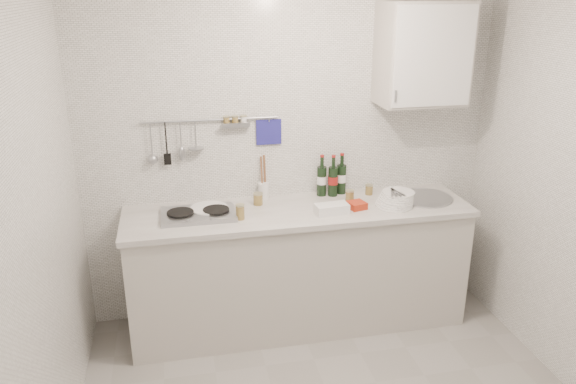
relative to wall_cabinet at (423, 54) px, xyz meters
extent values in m
cube|color=silver|center=(-0.90, 0.18, -0.70)|extent=(3.00, 0.02, 2.50)
cube|color=silver|center=(-2.40, -1.22, -0.70)|extent=(0.02, 2.80, 2.50)
cube|color=#B5AFA7|center=(-0.90, -0.12, -1.51)|extent=(2.40, 0.60, 0.88)
cube|color=silver|center=(-0.90, -0.12, -1.05)|extent=(2.44, 0.64, 0.04)
cube|color=black|center=(-0.90, -0.10, -1.90)|extent=(2.34, 0.52, 0.10)
cube|color=#93969B|center=(-1.60, -0.12, -1.01)|extent=(0.50, 0.32, 0.03)
cylinder|color=black|center=(-1.72, -0.12, -0.99)|extent=(0.18, 0.18, 0.01)
cylinder|color=black|center=(-1.48, -0.12, -0.99)|extent=(0.18, 0.18, 0.01)
cylinder|color=#93969B|center=(0.05, -0.12, -1.02)|extent=(0.40, 0.40, 0.02)
cylinder|color=#93969B|center=(0.05, -0.12, -1.08)|extent=(0.34, 0.34, 0.10)
cylinder|color=#93969B|center=(-1.47, 0.15, -0.43)|extent=(0.95, 0.02, 0.02)
cube|color=navy|center=(-1.06, 0.17, -0.54)|extent=(0.18, 0.02, 0.18)
cube|color=#B5AFA7|center=(0.00, 0.01, 0.00)|extent=(0.60, 0.35, 0.70)
cube|color=white|center=(0.00, -0.18, 0.00)|extent=(0.56, 0.01, 0.66)
cylinder|color=#93969B|center=(-0.26, -0.19, -0.25)|extent=(0.01, 0.01, 0.08)
cylinder|color=#456B9D|center=(-1.54, -0.07, -1.02)|extent=(0.27, 0.27, 0.01)
cylinder|color=#456B9D|center=(-1.53, -0.07, -1.01)|extent=(0.26, 0.26, 0.01)
cylinder|color=#456B9D|center=(-1.52, -0.06, -1.00)|extent=(0.26, 0.26, 0.01)
cylinder|color=white|center=(-0.23, -0.21, -1.02)|extent=(0.27, 0.27, 0.01)
cylinder|color=white|center=(-0.22, -0.21, -1.01)|extent=(0.26, 0.26, 0.01)
cylinder|color=white|center=(-0.21, -0.20, -1.00)|extent=(0.25, 0.25, 0.01)
cylinder|color=white|center=(-0.21, -0.20, -0.98)|extent=(0.25, 0.25, 0.01)
cylinder|color=white|center=(-0.20, -0.19, -0.97)|extent=(0.24, 0.24, 0.01)
cylinder|color=white|center=(-0.20, -0.19, -0.95)|extent=(0.24, 0.24, 0.01)
cylinder|color=white|center=(-0.19, -0.19, -0.94)|extent=(0.23, 0.23, 0.01)
cube|color=white|center=(-0.70, -0.25, -1.00)|extent=(0.23, 0.13, 0.07)
cube|color=red|center=(-0.50, -0.20, -1.01)|extent=(0.14, 0.14, 0.05)
cylinder|color=white|center=(-1.11, 0.13, -0.97)|extent=(0.08, 0.08, 0.12)
cylinder|color=brown|center=(-1.10, 0.13, -0.82)|extent=(0.03, 0.06, 0.24)
cylinder|color=brown|center=(-1.12, 0.14, -0.83)|extent=(0.02, 0.05, 0.22)
cylinder|color=olive|center=(-1.17, 0.02, -0.99)|extent=(0.07, 0.07, 0.08)
cylinder|color=tan|center=(-1.17, 0.02, -0.95)|extent=(0.07, 0.07, 0.01)
cylinder|color=olive|center=(-0.32, 0.05, -1.00)|extent=(0.05, 0.05, 0.07)
cylinder|color=tan|center=(-0.32, 0.05, -0.96)|extent=(0.06, 0.06, 0.01)
cylinder|color=olive|center=(-0.51, -0.05, -0.99)|extent=(0.06, 0.06, 0.07)
cylinder|color=tan|center=(-0.51, -0.05, -0.95)|extent=(0.06, 0.06, 0.01)
cylinder|color=olive|center=(-1.33, -0.23, -0.98)|extent=(0.06, 0.06, 0.10)
cylinder|color=tan|center=(-1.33, -0.23, -0.93)|extent=(0.06, 0.06, 0.01)
camera|label=1|loc=(-1.73, -3.69, 0.44)|focal=35.00mm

